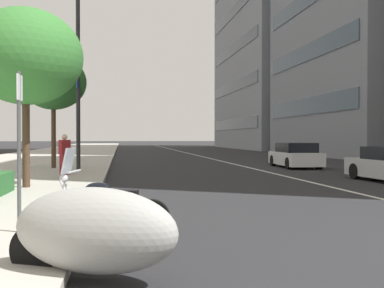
{
  "coord_description": "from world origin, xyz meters",
  "views": [
    {
      "loc": [
        -4.74,
        6.83,
        1.63
      ],
      "look_at": [
        16.03,
        3.6,
        1.33
      ],
      "focal_mm": 42.7,
      "sensor_mm": 36.0,
      "label": 1
    }
  ],
  "objects_px": {
    "motorcycle_mid_row": "(106,209)",
    "street_tree_mid_sidewalk": "(26,57)",
    "street_tree_far_plaza": "(53,82)",
    "pedestrian_on_plaza": "(65,154)",
    "car_lead_in_lane": "(295,156)",
    "motorcycle_second_in_row": "(93,231)",
    "parking_sign_by_curb": "(19,136)",
    "street_lamp_with_banners": "(85,51)"
  },
  "relations": [
    {
      "from": "motorcycle_mid_row",
      "to": "motorcycle_second_in_row",
      "type": "bearing_deg",
      "value": 101.05
    },
    {
      "from": "street_tree_far_plaza",
      "to": "motorcycle_mid_row",
      "type": "bearing_deg",
      "value": -168.87
    },
    {
      "from": "motorcycle_second_in_row",
      "to": "parking_sign_by_curb",
      "type": "distance_m",
      "value": 2.79
    },
    {
      "from": "street_tree_mid_sidewalk",
      "to": "street_tree_far_plaza",
      "type": "relative_size",
      "value": 0.96
    },
    {
      "from": "street_lamp_with_banners",
      "to": "street_tree_mid_sidewalk",
      "type": "relative_size",
      "value": 1.71
    },
    {
      "from": "street_tree_mid_sidewalk",
      "to": "street_tree_far_plaza",
      "type": "xyz_separation_m",
      "value": [
        8.77,
        0.45,
        0.29
      ]
    },
    {
      "from": "street_lamp_with_banners",
      "to": "street_tree_far_plaza",
      "type": "distance_m",
      "value": 3.02
    },
    {
      "from": "street_tree_mid_sidewalk",
      "to": "motorcycle_mid_row",
      "type": "bearing_deg",
      "value": -158.43
    },
    {
      "from": "street_tree_far_plaza",
      "to": "pedestrian_on_plaza",
      "type": "height_order",
      "value": "street_tree_far_plaza"
    },
    {
      "from": "car_lead_in_lane",
      "to": "pedestrian_on_plaza",
      "type": "distance_m",
      "value": 12.54
    },
    {
      "from": "street_lamp_with_banners",
      "to": "street_tree_far_plaza",
      "type": "xyz_separation_m",
      "value": [
        2.24,
        1.67,
        -1.13
      ]
    },
    {
      "from": "motorcycle_second_in_row",
      "to": "parking_sign_by_curb",
      "type": "height_order",
      "value": "parking_sign_by_curb"
    },
    {
      "from": "street_tree_far_plaza",
      "to": "street_lamp_with_banners",
      "type": "bearing_deg",
      "value": -143.24
    },
    {
      "from": "street_lamp_with_banners",
      "to": "motorcycle_second_in_row",
      "type": "bearing_deg",
      "value": -175.36
    },
    {
      "from": "motorcycle_mid_row",
      "to": "parking_sign_by_curb",
      "type": "bearing_deg",
      "value": 24.87
    },
    {
      "from": "pedestrian_on_plaza",
      "to": "motorcycle_second_in_row",
      "type": "bearing_deg",
      "value": -30.84
    },
    {
      "from": "street_tree_far_plaza",
      "to": "street_tree_mid_sidewalk",
      "type": "bearing_deg",
      "value": -177.09
    },
    {
      "from": "motorcycle_mid_row",
      "to": "street_tree_mid_sidewalk",
      "type": "xyz_separation_m",
      "value": [
        6.43,
        2.54,
        3.6
      ]
    },
    {
      "from": "street_tree_far_plaza",
      "to": "car_lead_in_lane",
      "type": "bearing_deg",
      "value": -87.26
    },
    {
      "from": "motorcycle_second_in_row",
      "to": "parking_sign_by_curb",
      "type": "relative_size",
      "value": 0.85
    },
    {
      "from": "motorcycle_mid_row",
      "to": "street_tree_far_plaza",
      "type": "relative_size",
      "value": 0.37
    },
    {
      "from": "motorcycle_second_in_row",
      "to": "street_tree_far_plaza",
      "type": "bearing_deg",
      "value": -55.51
    },
    {
      "from": "car_lead_in_lane",
      "to": "street_tree_far_plaza",
      "type": "distance_m",
      "value": 13.13
    },
    {
      "from": "street_lamp_with_banners",
      "to": "street_tree_mid_sidewalk",
      "type": "height_order",
      "value": "street_lamp_with_banners"
    },
    {
      "from": "parking_sign_by_curb",
      "to": "street_lamp_with_banners",
      "type": "relative_size",
      "value": 0.28
    },
    {
      "from": "street_lamp_with_banners",
      "to": "street_tree_mid_sidewalk",
      "type": "distance_m",
      "value": 6.8
    },
    {
      "from": "parking_sign_by_curb",
      "to": "street_tree_far_plaza",
      "type": "distance_m",
      "value": 15.81
    },
    {
      "from": "street_tree_mid_sidewalk",
      "to": "pedestrian_on_plaza",
      "type": "height_order",
      "value": "street_tree_mid_sidewalk"
    },
    {
      "from": "car_lead_in_lane",
      "to": "street_tree_far_plaza",
      "type": "height_order",
      "value": "street_tree_far_plaza"
    },
    {
      "from": "street_tree_mid_sidewalk",
      "to": "pedestrian_on_plaza",
      "type": "relative_size",
      "value": 3.3
    },
    {
      "from": "motorcycle_second_in_row",
      "to": "street_tree_far_plaza",
      "type": "xyz_separation_m",
      "value": [
        17.75,
        2.93,
        3.73
      ]
    },
    {
      "from": "motorcycle_mid_row",
      "to": "car_lead_in_lane",
      "type": "xyz_separation_m",
      "value": [
        15.81,
        -9.6,
        0.21
      ]
    },
    {
      "from": "parking_sign_by_curb",
      "to": "pedestrian_on_plaza",
      "type": "height_order",
      "value": "parking_sign_by_curb"
    },
    {
      "from": "pedestrian_on_plaza",
      "to": "motorcycle_mid_row",
      "type": "bearing_deg",
      "value": -28.71
    },
    {
      "from": "motorcycle_mid_row",
      "to": "car_lead_in_lane",
      "type": "bearing_deg",
      "value": -108.87
    },
    {
      "from": "parking_sign_by_curb",
      "to": "motorcycle_mid_row",
      "type": "bearing_deg",
      "value": -77.53
    },
    {
      "from": "parking_sign_by_curb",
      "to": "street_tree_far_plaza",
      "type": "xyz_separation_m",
      "value": [
        15.5,
        1.67,
        2.65
      ]
    },
    {
      "from": "street_tree_mid_sidewalk",
      "to": "motorcycle_second_in_row",
      "type": "bearing_deg",
      "value": -164.53
    },
    {
      "from": "motorcycle_mid_row",
      "to": "street_tree_mid_sidewalk",
      "type": "bearing_deg",
      "value": -56.03
    },
    {
      "from": "car_lead_in_lane",
      "to": "street_tree_mid_sidewalk",
      "type": "xyz_separation_m",
      "value": [
        -9.37,
        12.14,
        3.39
      ]
    },
    {
      "from": "street_lamp_with_banners",
      "to": "street_tree_far_plaza",
      "type": "relative_size",
      "value": 1.65
    },
    {
      "from": "motorcycle_mid_row",
      "to": "street_lamp_with_banners",
      "type": "xyz_separation_m",
      "value": [
        12.97,
        1.32,
        5.02
      ]
    }
  ]
}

